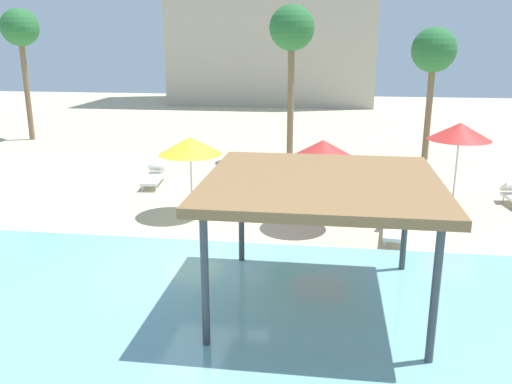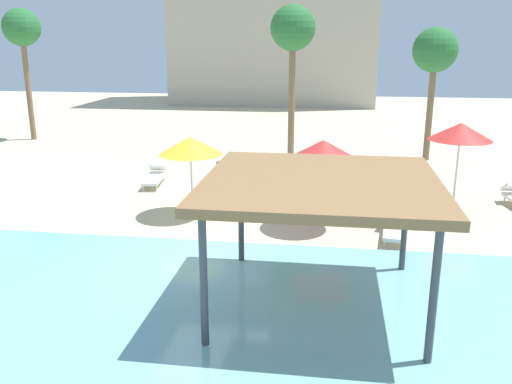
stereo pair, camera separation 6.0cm
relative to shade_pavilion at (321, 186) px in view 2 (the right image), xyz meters
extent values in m
plane|color=beige|center=(-2.55, 1.57, -2.50)|extent=(80.00, 80.00, 0.00)
cylinder|color=#42474C|center=(-1.91, 1.91, -1.26)|extent=(0.14, 0.14, 2.48)
cylinder|color=#42474C|center=(1.91, 1.91, -1.26)|extent=(0.14, 0.14, 2.48)
cylinder|color=#42474C|center=(-1.91, -1.91, -1.26)|extent=(0.14, 0.14, 2.48)
cylinder|color=#42474C|center=(1.91, -1.91, -1.26)|extent=(0.14, 0.14, 2.48)
cube|color=olive|center=(0.00, 0.00, 0.07)|extent=(4.51, 4.51, 0.18)
cylinder|color=silver|center=(-4.00, 5.27, -1.55)|extent=(0.06, 0.06, 1.91)
cone|color=yellow|center=(-4.00, 5.27, -0.33)|extent=(1.91, 1.91, 0.52)
cylinder|color=silver|center=(4.13, 7.30, -1.41)|extent=(0.06, 0.06, 2.18)
cone|color=red|center=(4.13, 7.30, -0.05)|extent=(1.97, 1.97, 0.54)
cylinder|color=silver|center=(-0.06, 4.71, -1.49)|extent=(0.06, 0.06, 2.02)
cone|color=red|center=(-0.06, 4.71, -0.22)|extent=(1.91, 1.91, 0.53)
cylinder|color=white|center=(5.89, 7.94, -2.39)|extent=(0.05, 0.05, 0.22)
cylinder|color=white|center=(-5.96, 7.71, -2.39)|extent=(0.05, 0.05, 0.22)
cylinder|color=white|center=(-6.43, 7.65, -2.39)|extent=(0.05, 0.05, 0.22)
cylinder|color=white|center=(-6.13, 9.14, -2.39)|extent=(0.05, 0.05, 0.22)
cylinder|color=white|center=(-6.61, 9.08, -2.39)|extent=(0.05, 0.05, 0.22)
cube|color=white|center=(-6.28, 8.39, -2.23)|extent=(0.82, 1.86, 0.10)
cube|color=white|center=(-6.38, 9.13, -1.95)|extent=(0.66, 0.58, 0.40)
cylinder|color=white|center=(2.11, 3.28, -2.39)|extent=(0.05, 0.05, 0.22)
cylinder|color=white|center=(1.63, 3.34, -2.39)|extent=(0.05, 0.05, 0.22)
cylinder|color=white|center=(2.28, 4.71, -2.39)|extent=(0.05, 0.05, 0.22)
cylinder|color=white|center=(1.81, 4.77, -2.39)|extent=(0.05, 0.05, 0.22)
cube|color=white|center=(1.96, 4.02, -2.23)|extent=(0.81, 1.86, 0.10)
cube|color=white|center=(2.05, 4.76, -1.95)|extent=(0.66, 0.58, 0.40)
cylinder|color=brown|center=(-15.73, 16.60, 0.21)|extent=(0.28, 0.28, 5.42)
sphere|color=#286B33|center=(-15.73, 16.60, 3.27)|extent=(1.90, 1.90, 1.90)
cylinder|color=brown|center=(4.33, 14.34, -0.29)|extent=(0.28, 0.28, 4.41)
sphere|color=#286B33|center=(4.33, 14.34, 2.26)|extent=(1.90, 1.90, 1.90)
cylinder|color=brown|center=(-1.64, 13.33, 0.16)|extent=(0.28, 0.28, 5.32)
sphere|color=#286B33|center=(-1.64, 13.33, 3.17)|extent=(1.90, 1.90, 1.90)
camera|label=1|loc=(0.13, -10.18, 2.77)|focal=38.00mm
camera|label=2|loc=(0.19, -10.18, 2.77)|focal=38.00mm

